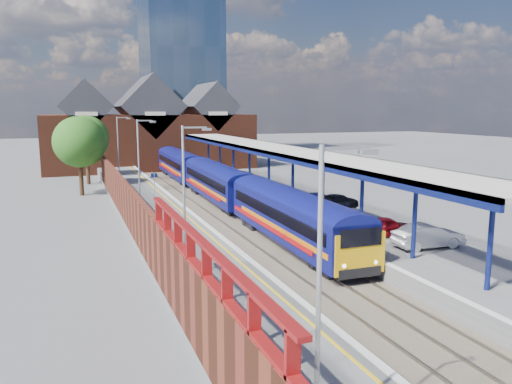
% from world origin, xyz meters
% --- Properties ---
extents(ground, '(240.00, 240.00, 0.00)m').
position_xyz_m(ground, '(0.00, 30.00, 0.00)').
color(ground, '#5B5B5E').
rests_on(ground, ground).
extents(ballast_bed, '(6.00, 76.00, 0.06)m').
position_xyz_m(ballast_bed, '(0.00, 20.00, 0.03)').
color(ballast_bed, '#473D33').
rests_on(ballast_bed, ground).
extents(rails, '(4.51, 76.00, 0.14)m').
position_xyz_m(rails, '(0.00, 20.00, 0.12)').
color(rails, slate).
rests_on(rails, ground).
extents(left_platform, '(5.00, 76.00, 1.00)m').
position_xyz_m(left_platform, '(-5.50, 20.00, 0.50)').
color(left_platform, '#565659').
rests_on(left_platform, ground).
extents(right_platform, '(6.00, 76.00, 1.00)m').
position_xyz_m(right_platform, '(6.00, 20.00, 0.50)').
color(right_platform, '#565659').
rests_on(right_platform, ground).
extents(coping_left, '(0.30, 76.00, 0.05)m').
position_xyz_m(coping_left, '(-3.15, 20.00, 1.02)').
color(coping_left, silver).
rests_on(coping_left, left_platform).
extents(coping_right, '(0.30, 76.00, 0.05)m').
position_xyz_m(coping_right, '(3.15, 20.00, 1.02)').
color(coping_right, silver).
rests_on(coping_right, right_platform).
extents(yellow_line, '(0.14, 76.00, 0.01)m').
position_xyz_m(yellow_line, '(-3.75, 20.00, 1.01)').
color(yellow_line, yellow).
rests_on(yellow_line, left_platform).
extents(train, '(3.11, 65.95, 3.45)m').
position_xyz_m(train, '(1.49, 35.41, 2.12)').
color(train, '#0D115E').
rests_on(train, ground).
extents(canopy, '(4.50, 52.00, 4.48)m').
position_xyz_m(canopy, '(5.48, 21.95, 5.25)').
color(canopy, '#0E1752').
rests_on(canopy, right_platform).
extents(lamp_post_a, '(1.48, 0.18, 7.00)m').
position_xyz_m(lamp_post_a, '(-6.36, -8.00, 4.99)').
color(lamp_post_a, '#A5A8AA').
rests_on(lamp_post_a, left_platform).
extents(lamp_post_b, '(1.48, 0.18, 7.00)m').
position_xyz_m(lamp_post_b, '(-6.36, 6.00, 4.99)').
color(lamp_post_b, '#A5A8AA').
rests_on(lamp_post_b, left_platform).
extents(lamp_post_c, '(1.48, 0.18, 7.00)m').
position_xyz_m(lamp_post_c, '(-6.36, 22.00, 4.99)').
color(lamp_post_c, '#A5A8AA').
rests_on(lamp_post_c, left_platform).
extents(lamp_post_d, '(1.48, 0.18, 7.00)m').
position_xyz_m(lamp_post_d, '(-6.36, 38.00, 4.99)').
color(lamp_post_d, '#A5A8AA').
rests_on(lamp_post_d, left_platform).
extents(platform_sign, '(0.55, 0.08, 2.50)m').
position_xyz_m(platform_sign, '(-5.00, 24.00, 2.69)').
color(platform_sign, '#A5A8AA').
rests_on(platform_sign, left_platform).
extents(brick_wall, '(0.35, 50.00, 3.86)m').
position_xyz_m(brick_wall, '(-8.10, 13.54, 2.45)').
color(brick_wall, '#572617').
rests_on(brick_wall, left_platform).
extents(station_building, '(30.00, 12.12, 13.78)m').
position_xyz_m(station_building, '(0.00, 58.00, 5.45)').
color(station_building, '#572617').
rests_on(station_building, ground).
extents(glass_tower, '(14.20, 14.20, 40.30)m').
position_xyz_m(glass_tower, '(10.00, 80.00, 20.20)').
color(glass_tower, slate).
rests_on(glass_tower, ground).
extents(tree_near, '(5.20, 5.20, 8.10)m').
position_xyz_m(tree_near, '(-10.35, 35.91, 5.35)').
color(tree_near, '#382314').
rests_on(tree_near, ground).
extents(tree_far, '(5.20, 5.20, 8.10)m').
position_xyz_m(tree_far, '(-9.35, 43.91, 5.35)').
color(tree_far, '#382314').
rests_on(tree_far, ground).
extents(parked_car_red, '(3.74, 1.78, 1.23)m').
position_xyz_m(parked_car_red, '(6.47, 7.45, 1.62)').
color(parked_car_red, maroon).
rests_on(parked_car_red, right_platform).
extents(parked_car_silver, '(4.18, 1.64, 1.35)m').
position_xyz_m(parked_car_silver, '(7.12, 4.36, 1.68)').
color(parked_car_silver, silver).
rests_on(parked_car_silver, right_platform).
extents(parked_car_dark, '(4.52, 3.27, 1.22)m').
position_xyz_m(parked_car_dark, '(7.93, 15.90, 1.61)').
color(parked_car_dark, black).
rests_on(parked_car_dark, right_platform).
extents(parked_car_blue, '(4.85, 3.11, 1.25)m').
position_xyz_m(parked_car_blue, '(6.86, 16.59, 1.62)').
color(parked_car_blue, navy).
rests_on(parked_car_blue, right_platform).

